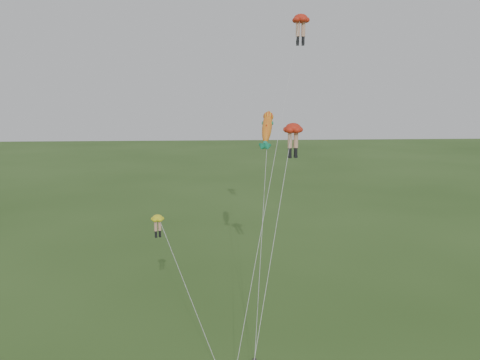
{
  "coord_description": "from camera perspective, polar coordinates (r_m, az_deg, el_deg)",
  "views": [
    {
      "loc": [
        -1.95,
        -34.02,
        18.15
      ],
      "look_at": [
        0.55,
        6.0,
        11.15
      ],
      "focal_mm": 40.0,
      "sensor_mm": 36.0,
      "label": 1
    }
  ],
  "objects": [
    {
      "name": "legs_kite_yellow",
      "position": [
        36.94,
        -8.48,
        -4.96
      ],
      "size": [
        4.89,
        5.55,
        9.55
      ],
      "rotation": [
        0.0,
        0.0,
        0.41
      ],
      "color": "yellow",
      "rests_on": "ground"
    },
    {
      "name": "ground",
      "position": [
        38.61,
        -0.28,
        -18.14
      ],
      "size": [
        300.0,
        300.0,
        0.0
      ],
      "primitive_type": "plane",
      "color": "#2D4B1B",
      "rests_on": "ground"
    },
    {
      "name": "legs_kite_red_mid",
      "position": [
        38.63,
        5.63,
        4.92
      ],
      "size": [
        4.53,
        8.2,
        15.61
      ],
      "rotation": [
        0.0,
        0.0,
        0.21
      ],
      "color": "red",
      "rests_on": "ground"
    },
    {
      "name": "fish_kite",
      "position": [
        43.77,
        2.9,
        5.57
      ],
      "size": [
        2.8,
        12.14,
        16.45
      ],
      "rotation": [
        0.9,
        0.0,
        -0.26
      ],
      "color": "yellow",
      "rests_on": "ground"
    },
    {
      "name": "legs_kite_red_high",
      "position": [
        46.34,
        6.41,
        16.1
      ],
      "size": [
        7.12,
        15.09,
        24.14
      ],
      "rotation": [
        0.0,
        0.0,
        0.01
      ],
      "color": "red",
      "rests_on": "ground"
    }
  ]
}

